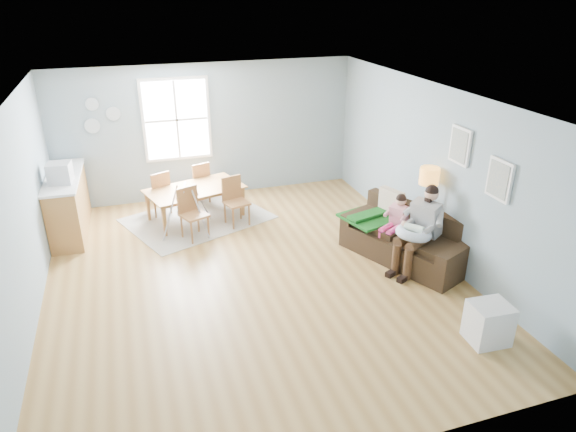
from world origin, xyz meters
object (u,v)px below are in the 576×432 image
object	(u,v)px
chair_ne	(199,181)
counter	(68,204)
father	(420,226)
toddler	(396,216)
floor_lamp	(428,184)
sofa	(407,241)
storage_cube	(488,323)
chair_se	(234,198)
dining_table	(197,204)
monitor	(60,173)
chair_nw	(159,191)
baby_swing	(187,211)
chair_sw	(191,210)

from	to	relation	value
chair_ne	counter	size ratio (longest dim) A/B	0.45
father	counter	world-z (taller)	father
toddler	counter	xyz separation A→B (m)	(-5.06, 2.57, -0.17)
floor_lamp	chair_ne	bearing A→B (deg)	133.71
floor_lamp	counter	distance (m)	6.16
sofa	floor_lamp	size ratio (longest dim) A/B	1.49
father	storage_cube	xyz separation A→B (m)	(-0.13, -1.88, -0.45)
chair_se	sofa	bearing A→B (deg)	-42.56
dining_table	monitor	xyz separation A→B (m)	(-2.22, -0.19, 0.93)
sofa	counter	distance (m)	5.88
father	floor_lamp	distance (m)	0.71
toddler	monitor	world-z (taller)	monitor
floor_lamp	dining_table	world-z (taller)	floor_lamp
counter	chair_ne	bearing A→B (deg)	13.06
storage_cube	chair_ne	distance (m)	6.10
father	monitor	xyz separation A→B (m)	(-5.20, 2.68, 0.52)
chair_se	counter	xyz separation A→B (m)	(-2.86, 0.57, 0.03)
dining_table	chair_nw	bearing A→B (deg)	131.09
floor_lamp	monitor	world-z (taller)	floor_lamp
floor_lamp	chair_nw	distance (m)	4.94
baby_swing	storage_cube	bearing A→B (deg)	-54.31
sofa	floor_lamp	distance (m)	0.99
storage_cube	monitor	xyz separation A→B (m)	(-5.07, 4.56, 0.97)
father	chair_ne	size ratio (longest dim) A/B	1.52
toddler	baby_swing	distance (m)	3.66
dining_table	baby_swing	distance (m)	0.51
floor_lamp	monitor	xyz separation A→B (m)	(-5.50, 2.32, -0.01)
chair_se	chair_nw	world-z (taller)	chair_se
counter	baby_swing	world-z (taller)	counter
floor_lamp	chair_nw	size ratio (longest dim) A/B	1.70
floor_lamp	baby_swing	xyz separation A→B (m)	(-3.52, 2.07, -0.86)
sofa	baby_swing	bearing A→B (deg)	146.87
counter	chair_nw	bearing A→B (deg)	8.36
dining_table	baby_swing	size ratio (longest dim) A/B	1.76
storage_cube	dining_table	xyz separation A→B (m)	(-2.85, 4.75, 0.04)
chair_se	chair_ne	bearing A→B (deg)	112.20
father	chair_se	bearing A→B (deg)	133.42
sofa	chair_se	xyz separation A→B (m)	(-2.34, 2.15, 0.21)
father	dining_table	world-z (taller)	father
floor_lamp	storage_cube	world-z (taller)	floor_lamp
floor_lamp	chair_ne	xyz separation A→B (m)	(-3.10, 3.24, -0.75)
dining_table	chair_nw	distance (m)	0.77
dining_table	chair_ne	distance (m)	0.77
chair_nw	monitor	distance (m)	1.84
dining_table	counter	distance (m)	2.24
chair_sw	father	bearing A→B (deg)	-34.09
monitor	baby_swing	bearing A→B (deg)	-7.34
chair_se	monitor	size ratio (longest dim) A/B	2.23
father	sofa	bearing A→B (deg)	89.33
baby_swing	sofa	bearing A→B (deg)	-33.13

